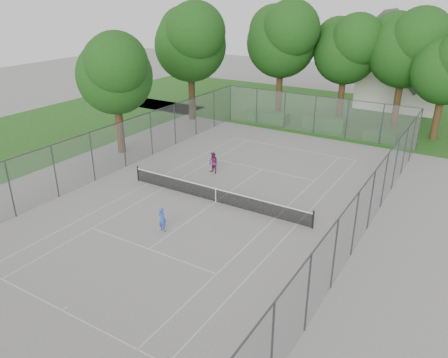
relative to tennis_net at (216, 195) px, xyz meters
The scene contains 18 objects.
ground 0.51m from the tennis_net, ahead, with size 120.00×120.00×0.00m, color slate.
grass_far 26.00m from the tennis_net, 90.00° to the left, with size 60.00×20.00×0.00m, color #1F4B15.
grass_left 22.01m from the tennis_net, behind, with size 16.00×40.00×0.00m, color #1F4B15.
court_markings 0.50m from the tennis_net, ahead, with size 11.03×23.83×0.01m.
tennis_net is the anchor object (origin of this frame).
perimeter_fence 1.30m from the tennis_net, ahead, with size 18.08×34.08×3.52m.
tree_far_left 23.37m from the tennis_net, 104.64° to the left, with size 8.07×7.37×11.60m.
tree_far_midleft 24.35m from the tennis_net, 88.89° to the left, with size 7.26×6.63×10.44m.
tree_far_midright 25.18m from the tennis_net, 75.71° to the left, with size 7.72×7.05×11.10m.
tree_far_right 23.75m from the tennis_net, 64.55° to the left, with size 6.56×5.99×9.44m.
tree_side_back 20.87m from the tennis_net, 129.34° to the left, with size 8.00×7.31×11.50m.
tree_side_front 13.58m from the tennis_net, 161.76° to the left, with size 6.72×6.14×9.66m.
hedge_left 19.06m from the tennis_net, 106.22° to the left, with size 4.17×1.25×1.04m, color #1B4E19.
hedge_mid 18.51m from the tennis_net, 88.54° to the left, with size 3.94×1.12×1.24m, color #1B4E19.
hedge_right 18.84m from the tennis_net, 71.92° to the left, with size 2.79×1.02×0.84m, color #1B4E19.
house 32.01m from the tennis_net, 81.81° to the left, with size 8.39×6.50×10.44m.
girl_player 4.59m from the tennis_net, 97.05° to the right, with size 0.52×0.34×1.41m, color #2D4CAC.
woman_player 4.78m from the tennis_net, 124.32° to the left, with size 0.76×0.59×1.57m, color #672256.
Camera 1 is at (13.24, -20.71, 12.16)m, focal length 35.00 mm.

